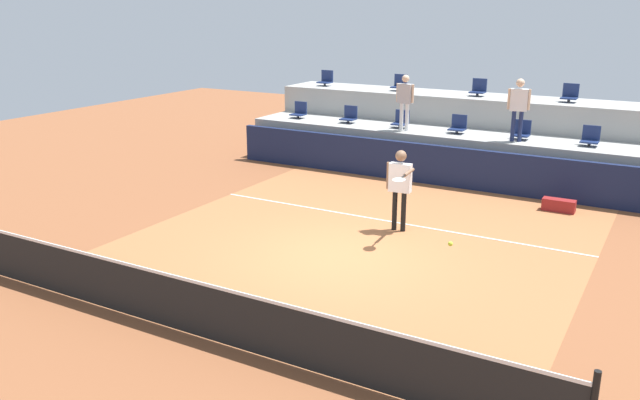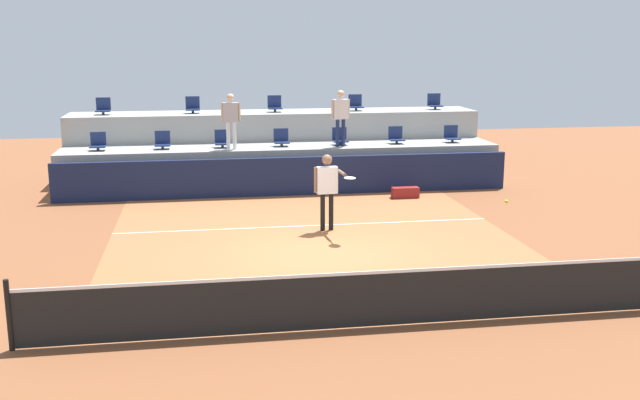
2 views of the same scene
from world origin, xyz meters
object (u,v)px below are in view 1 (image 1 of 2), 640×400
(stadium_chair_lower_left, at_px, (349,116))
(stadium_chair_lower_mid_left, at_px, (401,120))
(stadium_chair_lower_far_left, at_px, (299,111))
(stadium_chair_upper_left, at_px, (400,84))
(equipment_bag, at_px, (559,205))
(stadium_chair_lower_mid_right, at_px, (522,131))
(stadium_chair_upper_far_left, at_px, (326,79))
(tennis_ball, at_px, (450,244))
(stadium_chair_lower_right, at_px, (590,138))
(stadium_chair_upper_center, at_px, (478,89))
(stadium_chair_upper_right, at_px, (570,94))
(stadium_chair_lower_center, at_px, (458,126))
(tennis_player, at_px, (400,182))
(spectator_in_grey, at_px, (519,104))
(spectator_in_white, at_px, (405,98))

(stadium_chair_lower_left, height_order, stadium_chair_lower_mid_left, same)
(stadium_chair_lower_far_left, distance_m, stadium_chair_upper_left, 3.36)
(equipment_bag, bearing_deg, stadium_chair_lower_mid_right, 125.15)
(stadium_chair_lower_far_left, relative_size, stadium_chair_upper_far_left, 1.00)
(stadium_chair_lower_mid_left, xyz_separation_m, tennis_ball, (4.76, -9.53, 0.07))
(stadium_chair_lower_far_left, xyz_separation_m, stadium_chair_lower_right, (8.84, 0.00, 0.00))
(stadium_chair_upper_far_left, distance_m, stadium_chair_upper_center, 5.32)
(stadium_chair_lower_far_left, height_order, stadium_chair_upper_left, stadium_chair_upper_left)
(equipment_bag, bearing_deg, stadium_chair_lower_left, 162.66)
(stadium_chair_lower_right, distance_m, stadium_chair_upper_right, 2.18)
(stadium_chair_lower_center, relative_size, stadium_chair_lower_mid_right, 1.00)
(stadium_chair_lower_mid_left, relative_size, stadium_chair_upper_center, 1.00)
(tennis_player, relative_size, spectator_in_grey, 1.08)
(stadium_chair_lower_far_left, height_order, tennis_player, tennis_player)
(stadium_chair_upper_center, relative_size, stadium_chair_upper_right, 1.00)
(stadium_chair_upper_far_left, relative_size, tennis_player, 0.29)
(stadium_chair_lower_right, xyz_separation_m, equipment_bag, (-0.27, -2.11, -1.31))
(stadium_chair_lower_center, height_order, equipment_bag, stadium_chair_lower_center)
(stadium_chair_upper_right, relative_size, spectator_in_white, 0.32)
(stadium_chair_lower_left, distance_m, stadium_chair_lower_center, 3.48)
(spectator_in_white, bearing_deg, spectator_in_grey, -0.00)
(tennis_ball, bearing_deg, tennis_player, 121.04)
(spectator_in_white, relative_size, spectator_in_grey, 0.96)
(stadium_chair_upper_far_left, distance_m, equipment_bag, 9.68)
(stadium_chair_lower_right, bearing_deg, stadium_chair_upper_left, 163.64)
(stadium_chair_lower_far_left, bearing_deg, spectator_in_grey, -3.13)
(spectator_in_grey, bearing_deg, stadium_chair_lower_mid_left, 173.70)
(stadium_chair_upper_far_left, distance_m, tennis_player, 9.27)
(spectator_in_white, bearing_deg, stadium_chair_lower_right, 4.36)
(stadium_chair_lower_center, relative_size, tennis_ball, 7.65)
(stadium_chair_lower_mid_right, bearing_deg, stadium_chair_lower_center, 180.00)
(stadium_chair_lower_right, distance_m, equipment_bag, 2.50)
(stadium_chair_upper_left, bearing_deg, stadium_chair_lower_mid_left, -64.93)
(stadium_chair_lower_left, relative_size, equipment_bag, 0.68)
(spectator_in_grey, distance_m, equipment_bag, 3.13)
(stadium_chair_upper_center, bearing_deg, stadium_chair_lower_mid_right, -45.22)
(stadium_chair_upper_right, bearing_deg, tennis_player, -106.89)
(stadium_chair_upper_center, distance_m, spectator_in_white, 2.65)
(stadium_chair_upper_far_left, relative_size, stadium_chair_upper_center, 1.00)
(stadium_chair_upper_far_left, distance_m, spectator_in_white, 4.40)
(tennis_player, xyz_separation_m, tennis_ball, (2.53, -4.21, 0.42))
(stadium_chair_lower_center, bearing_deg, equipment_bag, -32.82)
(spectator_in_white, distance_m, equipment_bag, 5.47)
(stadium_chair_lower_right, relative_size, tennis_ball, 7.65)
(stadium_chair_lower_left, bearing_deg, stadium_chair_lower_mid_left, 0.00)
(stadium_chair_lower_right, bearing_deg, stadium_chair_upper_right, 116.44)
(stadium_chair_lower_right, bearing_deg, tennis_ball, -93.17)
(stadium_chair_lower_center, bearing_deg, stadium_chair_lower_left, 180.00)
(stadium_chair_upper_right, bearing_deg, spectator_in_white, -152.20)
(stadium_chair_lower_mid_right, bearing_deg, tennis_ball, -82.66)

